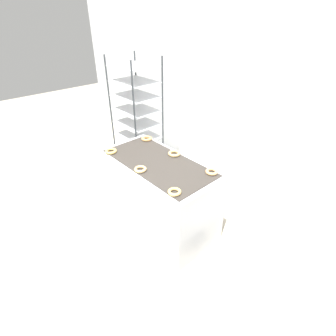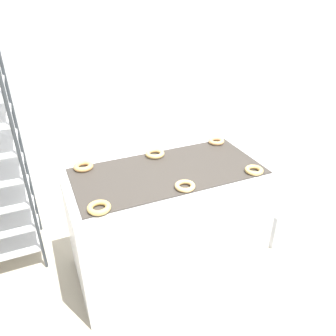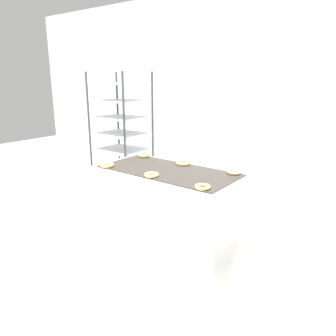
# 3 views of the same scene
# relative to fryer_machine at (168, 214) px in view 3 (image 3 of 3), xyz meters

# --- Properties ---
(ground_plane) EXTENTS (14.00, 14.00, 0.00)m
(ground_plane) POSITION_rel_fryer_machine_xyz_m (-0.00, -0.60, -0.44)
(ground_plane) COLOR #B2A893
(wall_back) EXTENTS (8.00, 0.05, 2.80)m
(wall_back) POSITION_rel_fryer_machine_xyz_m (-0.00, 1.52, 0.96)
(wall_back) COLOR silver
(wall_back) RESTS_ON ground_plane
(fryer_machine) EXTENTS (1.42, 0.70, 0.89)m
(fryer_machine) POSITION_rel_fryer_machine_xyz_m (0.00, 0.00, 0.00)
(fryer_machine) COLOR silver
(fryer_machine) RESTS_ON ground_plane
(baking_rack_cart) EXTENTS (0.65, 0.54, 1.79)m
(baking_rack_cart) POSITION_rel_fryer_machine_xyz_m (-1.24, 0.63, 0.47)
(baking_rack_cart) COLOR #33383D
(baking_rack_cart) RESTS_ON ground_plane
(glaze_bin) EXTENTS (0.31, 0.34, 0.33)m
(glaze_bin) POSITION_rel_fryer_machine_xyz_m (1.05, -0.04, -0.28)
(glaze_bin) COLOR silver
(glaze_bin) RESTS_ON ground_plane
(donut_near_left) EXTENTS (0.14, 0.14, 0.03)m
(donut_near_left) POSITION_rel_fryer_machine_xyz_m (-0.55, -0.26, 0.46)
(donut_near_left) COLOR #DBB25E
(donut_near_left) RESTS_ON fryer_machine
(donut_near_center) EXTENTS (0.13, 0.13, 0.03)m
(donut_near_center) POSITION_rel_fryer_machine_xyz_m (0.01, -0.25, 0.46)
(donut_near_center) COLOR #E8B871
(donut_near_center) RESTS_ON fryer_machine
(donut_near_right) EXTENTS (0.13, 0.13, 0.03)m
(donut_near_right) POSITION_rel_fryer_machine_xyz_m (0.54, -0.26, 0.46)
(donut_near_right) COLOR #E2B667
(donut_near_right) RESTS_ON fryer_machine
(donut_far_left) EXTENTS (0.14, 0.14, 0.04)m
(donut_far_left) POSITION_rel_fryer_machine_xyz_m (-0.53, 0.26, 0.46)
(donut_far_left) COLOR #E4A660
(donut_far_left) RESTS_ON fryer_machine
(donut_far_center) EXTENTS (0.14, 0.14, 0.03)m
(donut_far_center) POSITION_rel_fryer_machine_xyz_m (-0.00, 0.25, 0.46)
(donut_far_center) COLOR #DFB56B
(donut_far_center) RESTS_ON fryer_machine
(donut_far_right) EXTENTS (0.13, 0.13, 0.03)m
(donut_far_right) POSITION_rel_fryer_machine_xyz_m (0.54, 0.26, 0.46)
(donut_far_right) COLOR #E7AA6C
(donut_far_right) RESTS_ON fryer_machine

